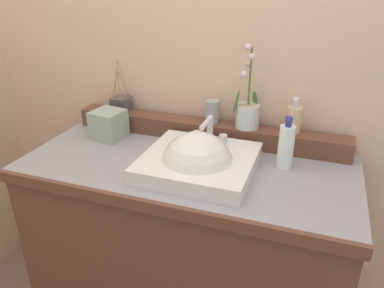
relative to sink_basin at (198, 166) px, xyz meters
The scene contains 10 objects.
wall_back 0.66m from the sink_basin, 97.46° to the left, with size 3.14×0.20×2.69m, color beige.
vanity_cabinet 0.46m from the sink_basin, 140.49° to the left, with size 1.30×0.62×0.87m.
back_ledge 0.30m from the sink_basin, 101.70° to the left, with size 1.23×0.10×0.08m, color brown.
sink_basin is the anchor object (origin of this frame).
potted_plant 0.34m from the sink_basin, 67.59° to the left, with size 0.11×0.10×0.35m.
soap_dispenser 0.45m from the sink_basin, 44.13° to the left, with size 0.06×0.06×0.15m.
tumbler_cup 0.32m from the sink_basin, 96.77° to the left, with size 0.06×0.06×0.10m, color #929A9B.
reed_diffuser 0.58m from the sink_basin, 148.04° to the left, with size 0.12×0.09×0.24m.
lotion_bottle 0.34m from the sink_basin, 25.69° to the left, with size 0.06×0.06×0.20m.
tissue_box 0.51m from the sink_basin, 160.95° to the left, with size 0.13×0.13×0.13m, color #94A696.
Camera 1 is at (0.46, -1.22, 1.54)m, focal length 34.96 mm.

